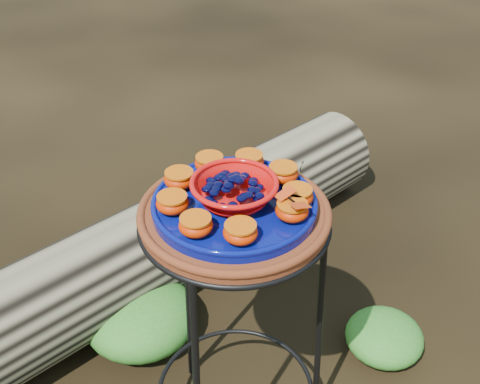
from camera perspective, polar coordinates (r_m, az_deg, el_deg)
plant_stand at (r=1.49m, az=-0.46°, el=-13.56°), size 0.44×0.44×0.70m
terracotta_saucer at (r=1.24m, az=-0.53°, el=-2.27°), size 0.39×0.39×0.03m
cobalt_plate at (r=1.22m, az=-0.54°, el=-1.26°), size 0.34×0.34×0.02m
red_bowl at (r=1.20m, az=-0.55°, el=0.07°), size 0.17×0.17×0.05m
glass_gems at (r=1.18m, az=-0.56°, el=1.44°), size 0.13×0.13×0.02m
orange_half_0 at (r=1.16m, az=4.94°, el=-1.78°), size 0.07×0.07×0.04m
orange_half_1 at (r=1.20m, az=5.43°, el=-0.40°), size 0.07×0.07×0.04m
orange_half_2 at (r=1.27m, az=4.10°, el=1.75°), size 0.07×0.07×0.04m
orange_half_3 at (r=1.31m, az=0.87°, el=2.92°), size 0.07×0.07×0.04m
orange_half_4 at (r=1.30m, az=-2.90°, el=2.72°), size 0.07×0.07×0.04m
orange_half_5 at (r=1.26m, az=-5.77°, el=1.22°), size 0.07×0.07×0.04m
orange_half_6 at (r=1.19m, az=-6.43°, el=-1.08°), size 0.07×0.07×0.04m
orange_half_7 at (r=1.13m, az=-4.22°, el=-3.17°), size 0.07×0.07×0.04m
orange_half_8 at (r=1.11m, az=0.04°, el=-3.86°), size 0.07×0.07×0.04m
butterfly at (r=1.15m, az=5.00°, el=-0.76°), size 0.09×0.06×0.01m
driftwood_log at (r=2.08m, az=-6.03°, el=-4.15°), size 1.77×0.62×0.32m
foliage_right at (r=1.93m, az=13.54°, el=-13.12°), size 0.24×0.24×0.12m
foliage_back at (r=1.93m, az=-9.42°, el=-11.40°), size 0.35×0.35×0.17m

